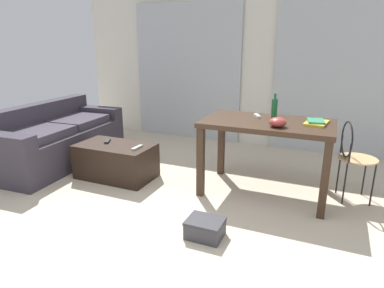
% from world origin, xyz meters
% --- Properties ---
extents(ground_plane, '(7.96, 7.96, 0.00)m').
position_xyz_m(ground_plane, '(0.00, 1.26, 0.00)').
color(ground_plane, beige).
extents(wall_back, '(6.05, 0.10, 2.54)m').
position_xyz_m(wall_back, '(0.00, 3.32, 1.27)').
color(wall_back, silver).
rests_on(wall_back, ground).
extents(curtains, '(4.13, 0.03, 2.18)m').
position_xyz_m(curtains, '(0.00, 3.23, 1.09)').
color(curtains, '#B2B7BC').
rests_on(curtains, ground).
extents(couch, '(0.95, 1.94, 0.78)m').
position_xyz_m(couch, '(-2.25, 1.38, 0.31)').
color(couch, '#38333D').
rests_on(couch, ground).
extents(coffee_table, '(0.90, 0.52, 0.41)m').
position_xyz_m(coffee_table, '(-1.19, 1.25, 0.20)').
color(coffee_table, black).
rests_on(coffee_table, ground).
extents(craft_table, '(1.30, 0.77, 0.79)m').
position_xyz_m(craft_table, '(0.52, 1.52, 0.67)').
color(craft_table, '#382619').
rests_on(craft_table, ground).
extents(wire_chair, '(0.37, 0.39, 0.82)m').
position_xyz_m(wire_chair, '(1.34, 1.71, 0.51)').
color(wire_chair, tan).
rests_on(wire_chair, ground).
extents(bottle_near, '(0.06, 0.06, 0.27)m').
position_xyz_m(bottle_near, '(0.56, 1.64, 0.90)').
color(bottle_near, '#195B2D').
rests_on(bottle_near, craft_table).
extents(bowl, '(0.16, 0.16, 0.09)m').
position_xyz_m(bowl, '(0.65, 1.31, 0.83)').
color(bowl, '#9E3833').
rests_on(bowl, craft_table).
extents(book_stack, '(0.23, 0.32, 0.04)m').
position_xyz_m(book_stack, '(0.98, 1.59, 0.81)').
color(book_stack, gold).
rests_on(book_stack, craft_table).
extents(tv_remote_on_table, '(0.11, 0.16, 0.02)m').
position_xyz_m(tv_remote_on_table, '(0.37, 1.68, 0.80)').
color(tv_remote_on_table, '#B7B7B2').
rests_on(tv_remote_on_table, craft_table).
extents(tv_remote_primary, '(0.05, 0.18, 0.02)m').
position_xyz_m(tv_remote_primary, '(-0.87, 1.22, 0.42)').
color(tv_remote_primary, '#B7B7B2').
rests_on(tv_remote_primary, coffee_table).
extents(tv_remote_secondary, '(0.11, 0.16, 0.02)m').
position_xyz_m(tv_remote_secondary, '(-1.33, 1.30, 0.42)').
color(tv_remote_secondary, '#232326').
rests_on(tv_remote_secondary, coffee_table).
extents(shoebox, '(0.30, 0.24, 0.16)m').
position_xyz_m(shoebox, '(0.26, 0.47, 0.08)').
color(shoebox, '#38383D').
rests_on(shoebox, ground).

